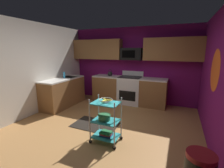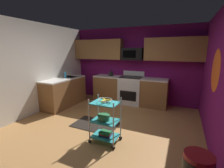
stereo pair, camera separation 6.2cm
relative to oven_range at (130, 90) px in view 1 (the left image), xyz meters
name	(u,v)px [view 1 (the left image)]	position (x,y,z in m)	size (l,w,h in m)	color
floor	(101,130)	(-0.06, -2.10, -0.50)	(4.40, 4.80, 0.04)	#A87542
wall_back	(132,65)	(-0.06, 0.33, 0.82)	(4.52, 0.06, 2.60)	#6B1156
wall_left	(27,70)	(-2.29, -2.10, 0.82)	(0.06, 4.80, 2.60)	silver
wall_right	(221,83)	(2.17, -2.10, 0.82)	(0.06, 4.80, 2.60)	#6B1156
wall_flower_decal	(215,71)	(2.14, -1.67, 0.97)	(0.80, 0.80, 0.00)	#E5591E
counter_run	(104,91)	(-0.81, -0.44, -0.01)	(3.47, 2.21, 0.92)	brown
oven_range	(130,90)	(0.00, 0.00, 0.00)	(0.76, 0.65, 1.10)	white
upper_cabinets	(130,49)	(-0.07, 0.13, 1.37)	(4.40, 0.33, 0.70)	brown
microwave	(132,54)	(0.00, 0.10, 1.22)	(0.70, 0.39, 0.40)	black
rolling_cart	(106,121)	(0.26, -2.51, -0.03)	(0.59, 0.40, 0.91)	silver
fruit_bowl	(106,100)	(0.26, -2.51, 0.40)	(0.27, 0.27, 0.07)	silver
mixing_bowl_large	(104,117)	(0.23, -2.51, 0.04)	(0.25, 0.25, 0.11)	#387F4C
book_stack	(106,134)	(0.26, -2.51, -0.31)	(0.25, 0.20, 0.09)	#1E4C8C
kettle	(110,74)	(-0.76, 0.00, 0.52)	(0.21, 0.18, 0.26)	black
dish_soap_bottle	(64,75)	(-1.94, -1.04, 0.54)	(0.06, 0.06, 0.20)	#2D8CBF
floor_rug	(95,125)	(-0.30, -1.96, -0.47)	(1.10, 0.70, 0.01)	black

